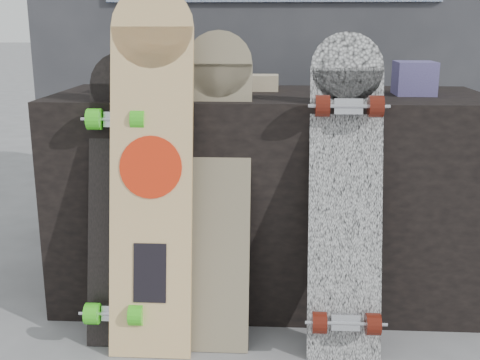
# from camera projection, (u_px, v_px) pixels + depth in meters

# --- Properties ---
(ground) EXTENTS (60.00, 60.00, 0.00)m
(ground) POSITION_uv_depth(u_px,v_px,m) (265.00, 357.00, 1.96)
(ground) COLOR slate
(ground) RESTS_ON ground
(vendor_table) EXTENTS (1.60, 0.60, 0.80)m
(vendor_table) POSITION_uv_depth(u_px,v_px,m) (268.00, 196.00, 2.34)
(vendor_table) COLOR black
(vendor_table) RESTS_ON ground
(booth) EXTENTS (2.40, 0.22, 2.20)m
(booth) POSITION_uv_depth(u_px,v_px,m) (272.00, 13.00, 2.98)
(booth) COLOR #323337
(booth) RESTS_ON ground
(merch_box_purple) EXTENTS (0.18, 0.12, 0.10)m
(merch_box_purple) POSITION_uv_depth(u_px,v_px,m) (144.00, 80.00, 2.22)
(merch_box_purple) COLOR #403771
(merch_box_purple) RESTS_ON vendor_table
(merch_box_small) EXTENTS (0.14, 0.14, 0.12)m
(merch_box_small) POSITION_uv_depth(u_px,v_px,m) (414.00, 78.00, 2.19)
(merch_box_small) COLOR #403771
(merch_box_small) RESTS_ON vendor_table
(merch_box_flat) EXTENTS (0.22, 0.10, 0.06)m
(merch_box_flat) POSITION_uv_depth(u_px,v_px,m) (250.00, 83.00, 2.33)
(merch_box_flat) COLOR #D1B78C
(merch_box_flat) RESTS_ON vendor_table
(longboard_geisha) EXTENTS (0.27, 0.28, 1.18)m
(longboard_geisha) POSITION_uv_depth(u_px,v_px,m) (151.00, 162.00, 1.94)
(longboard_geisha) COLOR beige
(longboard_geisha) RESTS_ON ground
(longboard_celtic) EXTENTS (0.23, 0.32, 1.04)m
(longboard_celtic) POSITION_uv_depth(u_px,v_px,m) (216.00, 179.00, 2.01)
(longboard_celtic) COLOR #CAB98A
(longboard_celtic) RESTS_ON ground
(longboard_cascadia) EXTENTS (0.24, 0.35, 1.03)m
(longboard_cascadia) POSITION_uv_depth(u_px,v_px,m) (346.00, 191.00, 1.94)
(longboard_cascadia) COLOR white
(longboard_cascadia) RESTS_ON ground
(skateboard_dark) EXTENTS (0.22, 0.31, 0.96)m
(skateboard_dark) POSITION_uv_depth(u_px,v_px,m) (120.00, 196.00, 2.00)
(skateboard_dark) COLOR black
(skateboard_dark) RESTS_ON ground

